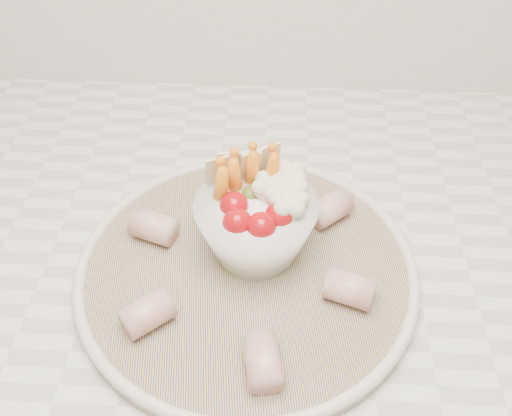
{
  "coord_description": "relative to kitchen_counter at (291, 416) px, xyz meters",
  "views": [
    {
      "loc": [
        -0.04,
        1.0,
        1.39
      ],
      "look_at": [
        -0.06,
        1.4,
        1.0
      ],
      "focal_mm": 40.0,
      "sensor_mm": 36.0,
      "label": 1
    }
  ],
  "objects": [
    {
      "name": "serving_platter",
      "position": [
        -0.07,
        -0.07,
        0.47
      ],
      "size": [
        0.39,
        0.39,
        0.02
      ],
      "color": "navy",
      "rests_on": "kitchen_counter"
    },
    {
      "name": "cured_meat_rolls",
      "position": [
        -0.07,
        -0.07,
        0.49
      ],
      "size": [
        0.26,
        0.29,
        0.03
      ],
      "color": "#AF5650",
      "rests_on": "serving_platter"
    },
    {
      "name": "kitchen_counter",
      "position": [
        0.0,
        0.0,
        0.0
      ],
      "size": [
        2.04,
        0.62,
        0.92
      ],
      "color": "beige",
      "rests_on": "ground"
    },
    {
      "name": "veggie_bowl",
      "position": [
        -0.06,
        -0.04,
        0.52
      ],
      "size": [
        0.13,
        0.13,
        0.11
      ],
      "color": "white",
      "rests_on": "serving_platter"
    }
  ]
}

